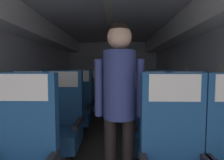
# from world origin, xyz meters

# --- Properties ---
(ground) EXTENTS (3.38, 6.67, 0.02)m
(ground) POSITION_xyz_m (0.00, 3.13, -0.01)
(ground) COLOR #3D3833
(fuselage_shell) EXTENTS (3.26, 6.32, 2.16)m
(fuselage_shell) POSITION_xyz_m (0.00, 3.37, 1.56)
(fuselage_shell) COLOR silver
(fuselage_shell) RESTS_ON ground
(seat_b_left_window) EXTENTS (0.50, 0.50, 1.14)m
(seat_b_left_window) POSITION_xyz_m (-1.02, 2.29, 0.47)
(seat_b_left_window) COLOR #38383D
(seat_b_left_window) RESTS_ON ground
(seat_b_left_aisle) EXTENTS (0.50, 0.50, 1.14)m
(seat_b_left_aisle) POSITION_xyz_m (-0.55, 2.29, 0.47)
(seat_b_left_aisle) COLOR #38383D
(seat_b_left_aisle) RESTS_ON ground
(seat_b_right_aisle) EXTENTS (0.50, 0.50, 1.14)m
(seat_b_right_aisle) POSITION_xyz_m (1.03, 2.28, 0.47)
(seat_b_right_aisle) COLOR #38383D
(seat_b_right_aisle) RESTS_ON ground
(seat_b_right_window) EXTENTS (0.50, 0.50, 1.14)m
(seat_b_right_window) POSITION_xyz_m (0.56, 2.29, 0.47)
(seat_b_right_window) COLOR #38383D
(seat_b_right_window) RESTS_ON ground
(seat_c_left_window) EXTENTS (0.50, 0.50, 1.14)m
(seat_c_left_window) POSITION_xyz_m (-1.02, 3.24, 0.47)
(seat_c_left_window) COLOR #38383D
(seat_c_left_window) RESTS_ON ground
(seat_c_left_aisle) EXTENTS (0.50, 0.50, 1.14)m
(seat_c_left_aisle) POSITION_xyz_m (-0.56, 3.21, 0.47)
(seat_c_left_aisle) COLOR #38383D
(seat_c_left_aisle) RESTS_ON ground
(seat_c_right_aisle) EXTENTS (0.50, 0.50, 1.14)m
(seat_c_right_aisle) POSITION_xyz_m (1.03, 3.21, 0.47)
(seat_c_right_aisle) COLOR #38383D
(seat_c_right_aisle) RESTS_ON ground
(seat_c_right_window) EXTENTS (0.50, 0.50, 1.14)m
(seat_c_right_window) POSITION_xyz_m (0.55, 3.23, 0.47)
(seat_c_right_window) COLOR #38383D
(seat_c_right_window) RESTS_ON ground
(seat_d_left_window) EXTENTS (0.50, 0.50, 1.14)m
(seat_d_left_window) POSITION_xyz_m (-1.02, 4.17, 0.47)
(seat_d_left_window) COLOR #38383D
(seat_d_left_window) RESTS_ON ground
(seat_d_left_aisle) EXTENTS (0.50, 0.50, 1.14)m
(seat_d_left_aisle) POSITION_xyz_m (-0.56, 4.17, 0.47)
(seat_d_left_aisle) COLOR #38383D
(seat_d_left_aisle) RESTS_ON ground
(seat_d_right_aisle) EXTENTS (0.50, 0.50, 1.14)m
(seat_d_right_aisle) POSITION_xyz_m (1.02, 4.18, 0.47)
(seat_d_right_aisle) COLOR #38383D
(seat_d_right_aisle) RESTS_ON ground
(seat_d_right_window) EXTENTS (0.50, 0.50, 1.14)m
(seat_d_right_window) POSITION_xyz_m (0.56, 4.17, 0.47)
(seat_d_right_window) COLOR #38383D
(seat_d_right_window) RESTS_ON ground
(flight_attendant) EXTENTS (0.43, 0.28, 1.57)m
(flight_attendant) POSITION_xyz_m (0.15, 1.66, 0.96)
(flight_attendant) COLOR black
(flight_attendant) RESTS_ON ground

